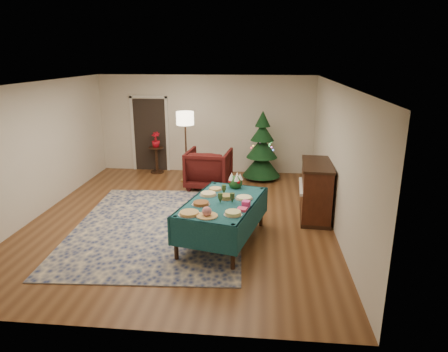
# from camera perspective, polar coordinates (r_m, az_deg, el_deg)

# --- Properties ---
(room_shell) EXTENTS (7.00, 7.00, 7.00)m
(room_shell) POSITION_cam_1_polar(r_m,az_deg,el_deg) (7.87, -6.27, 3.14)
(room_shell) COLOR #593319
(room_shell) RESTS_ON ground
(doorway) EXTENTS (1.08, 0.04, 2.16)m
(doorway) POSITION_cam_1_polar(r_m,az_deg,el_deg) (11.61, -10.52, 6.13)
(doorway) COLOR black
(doorway) RESTS_ON ground
(rug) EXTENTS (3.44, 4.38, 0.02)m
(rug) POSITION_cam_1_polar(r_m,az_deg,el_deg) (7.94, -9.22, -7.07)
(rug) COLOR navy
(rug) RESTS_ON ground
(buffet_table) EXTENTS (1.58, 2.19, 0.77)m
(buffet_table) POSITION_cam_1_polar(r_m,az_deg,el_deg) (7.02, -0.21, -4.76)
(buffet_table) COLOR black
(buffet_table) RESTS_ON ground
(platter_0) EXTENTS (0.36, 0.36, 0.05)m
(platter_0) POSITION_cam_1_polar(r_m,az_deg,el_deg) (6.41, -4.99, -5.32)
(platter_0) COLOR silver
(platter_0) RESTS_ON buffet_table
(platter_1) EXTENTS (0.35, 0.35, 0.17)m
(platter_1) POSITION_cam_1_polar(r_m,az_deg,el_deg) (6.29, -2.46, -5.27)
(platter_1) COLOR silver
(platter_1) RESTS_ON buffet_table
(platter_2) EXTENTS (0.30, 0.30, 0.06)m
(platter_2) POSITION_cam_1_polar(r_m,az_deg,el_deg) (6.36, 1.30, -5.35)
(platter_2) COLOR silver
(platter_2) RESTS_ON buffet_table
(platter_3) EXTENTS (0.31, 0.31, 0.05)m
(platter_3) POSITION_cam_1_polar(r_m,az_deg,el_deg) (6.80, -3.30, -3.93)
(platter_3) COLOR silver
(platter_3) RESTS_ON buffet_table
(platter_4) EXTENTS (0.32, 0.32, 0.05)m
(platter_4) POSITION_cam_1_polar(r_m,az_deg,el_deg) (7.24, -2.27, -2.60)
(platter_4) COLOR silver
(platter_4) RESTS_ON buffet_table
(platter_5) EXTENTS (0.28, 0.28, 0.07)m
(platter_5) POSITION_cam_1_polar(r_m,az_deg,el_deg) (7.05, 0.32, -3.02)
(platter_5) COLOR silver
(platter_5) RESTS_ON buffet_table
(platter_6) EXTENTS (0.32, 0.32, 0.04)m
(platter_6) POSITION_cam_1_polar(r_m,az_deg,el_deg) (7.07, 2.87, -3.14)
(platter_6) COLOR silver
(platter_6) RESTS_ON buffet_table
(platter_7) EXTENTS (0.26, 0.26, 0.04)m
(platter_7) POSITION_cam_1_polar(r_m,az_deg,el_deg) (7.51, -1.26, -1.88)
(platter_7) COLOR silver
(platter_7) RESTS_ON buffet_table
(goblet_0) EXTENTS (0.08, 0.08, 0.18)m
(goblet_0) POSITION_cam_1_polar(r_m,az_deg,el_deg) (7.26, -0.02, -1.92)
(goblet_0) COLOR #2D471E
(goblet_0) RESTS_ON buffet_table
(goblet_1) EXTENTS (0.08, 0.08, 0.18)m
(goblet_1) POSITION_cam_1_polar(r_m,az_deg,el_deg) (6.84, 1.20, -3.13)
(goblet_1) COLOR #2D471E
(goblet_1) RESTS_ON buffet_table
(goblet_2) EXTENTS (0.08, 0.08, 0.18)m
(goblet_2) POSITION_cam_1_polar(r_m,az_deg,el_deg) (6.83, -0.54, -3.15)
(goblet_2) COLOR #2D471E
(goblet_2) RESTS_ON buffet_table
(napkin_stack) EXTENTS (0.19, 0.19, 0.04)m
(napkin_stack) POSITION_cam_1_polar(r_m,az_deg,el_deg) (6.56, 2.61, -4.76)
(napkin_stack) COLOR #F84574
(napkin_stack) RESTS_ON buffet_table
(gift_box) EXTENTS (0.15, 0.15, 0.10)m
(gift_box) POSITION_cam_1_polar(r_m,az_deg,el_deg) (6.70, 3.16, -3.99)
(gift_box) COLOR #E43F94
(gift_box) RESTS_ON buffet_table
(centerpiece) EXTENTS (0.28, 0.28, 0.32)m
(centerpiece) POSITION_cam_1_polar(r_m,az_deg,el_deg) (7.61, 1.63, -0.72)
(centerpiece) COLOR #1E4C1E
(centerpiece) RESTS_ON buffet_table
(armchair) EXTENTS (1.13, 1.07, 1.07)m
(armchair) POSITION_cam_1_polar(r_m,az_deg,el_deg) (9.95, -2.19, 1.32)
(armchair) COLOR #3E0E0D
(armchair) RESTS_ON ground
(floor_lamp) EXTENTS (0.45, 0.45, 1.84)m
(floor_lamp) POSITION_cam_1_polar(r_m,az_deg,el_deg) (10.31, -5.57, 7.60)
(floor_lamp) COLOR #A57F3F
(floor_lamp) RESTS_ON ground
(side_table) EXTENTS (0.41, 0.41, 0.74)m
(side_table) POSITION_cam_1_polar(r_m,az_deg,el_deg) (11.44, -9.59, 2.24)
(side_table) COLOR black
(side_table) RESTS_ON ground
(potted_plant) EXTENTS (0.24, 0.42, 0.24)m
(potted_plant) POSITION_cam_1_polar(r_m,az_deg,el_deg) (11.33, -9.71, 4.68)
(potted_plant) COLOR #B30C19
(potted_plant) RESTS_ON side_table
(christmas_tree) EXTENTS (1.20, 1.20, 1.84)m
(christmas_tree) POSITION_cam_1_polar(r_m,az_deg,el_deg) (10.64, 5.45, 3.89)
(christmas_tree) COLOR black
(christmas_tree) RESTS_ON ground
(piano) EXTENTS (0.71, 1.36, 1.15)m
(piano) POSITION_cam_1_polar(r_m,az_deg,el_deg) (8.32, 12.97, -2.10)
(piano) COLOR black
(piano) RESTS_ON ground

